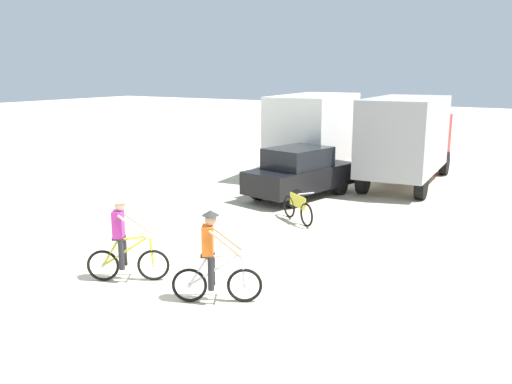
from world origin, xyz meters
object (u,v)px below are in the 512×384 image
at_px(box_truck_white_box, 318,130).
at_px(sedan_parked, 300,173).
at_px(bicycle_spare, 298,209).
at_px(cyclist_cowboy_hat, 213,260).
at_px(cyclist_orange_shirt, 124,242).
at_px(box_truck_grey_hauler, 408,136).

distance_m(box_truck_white_box, sedan_parked, 4.70).
distance_m(box_truck_white_box, bicycle_spare, 7.82).
bearing_deg(cyclist_cowboy_hat, sedan_parked, 106.69).
xyz_separation_m(sedan_parked, cyclist_cowboy_hat, (2.58, -8.60, -0.04)).
bearing_deg(sedan_parked, cyclist_orange_shirt, -87.60).
bearing_deg(sedan_parked, box_truck_grey_hauler, 58.81).
bearing_deg(cyclist_cowboy_hat, box_truck_grey_hauler, 90.39).
relative_size(sedan_parked, cyclist_orange_shirt, 2.46).
relative_size(box_truck_white_box, box_truck_grey_hauler, 1.01).
xyz_separation_m(cyclist_cowboy_hat, bicycle_spare, (-1.21, 5.80, -0.45)).
bearing_deg(box_truck_grey_hauler, cyclist_cowboy_hat, -89.61).
bearing_deg(cyclist_orange_shirt, sedan_parked, 92.40).
relative_size(box_truck_grey_hauler, cyclist_cowboy_hat, 3.79).
bearing_deg(cyclist_orange_shirt, box_truck_grey_hauler, 80.58).
xyz_separation_m(box_truck_white_box, cyclist_cowboy_hat, (3.95, -12.98, -1.03)).
bearing_deg(box_truck_white_box, box_truck_grey_hauler, -4.01).
height_order(box_truck_grey_hauler, bicycle_spare, box_truck_grey_hauler).
xyz_separation_m(box_truck_white_box, box_truck_grey_hauler, (3.87, -0.27, 0.00)).
height_order(cyclist_orange_shirt, bicycle_spare, cyclist_orange_shirt).
height_order(box_truck_white_box, cyclist_cowboy_hat, box_truck_white_box).
bearing_deg(bicycle_spare, cyclist_cowboy_hat, -78.26).
relative_size(cyclist_orange_shirt, bicycle_spare, 1.24).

